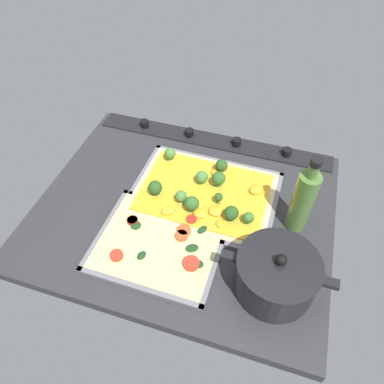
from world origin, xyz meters
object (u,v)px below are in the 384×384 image
at_px(veggie_pizza_back, 160,242).
at_px(cooking_pot, 276,275).
at_px(baking_tray_front, 204,195).
at_px(baking_tray_back, 159,244).
at_px(oil_bottle, 303,201).
at_px(broccoli_pizza, 204,192).

distance_m(veggie_pizza_back, cooking_pot, 0.28).
xyz_separation_m(baking_tray_front, baking_tray_back, (0.06, 0.19, 0.00)).
xyz_separation_m(baking_tray_back, cooking_pot, (-0.28, 0.03, 0.05)).
height_order(baking_tray_back, oil_bottle, oil_bottle).
bearing_deg(cooking_pot, broccoli_pizza, -43.49).
distance_m(cooking_pot, oil_bottle, 0.20).
distance_m(broccoli_pizza, veggie_pizza_back, 0.19).
relative_size(broccoli_pizza, veggie_pizza_back, 1.31).
bearing_deg(veggie_pizza_back, baking_tray_back, 26.55).
height_order(baking_tray_front, oil_bottle, oil_bottle).
height_order(baking_tray_front, broccoli_pizza, broccoli_pizza).
bearing_deg(baking_tray_back, broccoli_pizza, -108.33).
distance_m(baking_tray_back, veggie_pizza_back, 0.01).
bearing_deg(baking_tray_back, oil_bottle, -152.30).
distance_m(baking_tray_back, oil_bottle, 0.36).
height_order(veggie_pizza_back, oil_bottle, oil_bottle).
bearing_deg(oil_bottle, baking_tray_front, -5.40).
xyz_separation_m(baking_tray_front, oil_bottle, (-0.25, 0.02, 0.09)).
height_order(baking_tray_front, baking_tray_back, same).
height_order(broccoli_pizza, cooking_pot, cooking_pot).
bearing_deg(cooking_pot, veggie_pizza_back, -5.70).
distance_m(broccoli_pizza, cooking_pot, 0.31).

